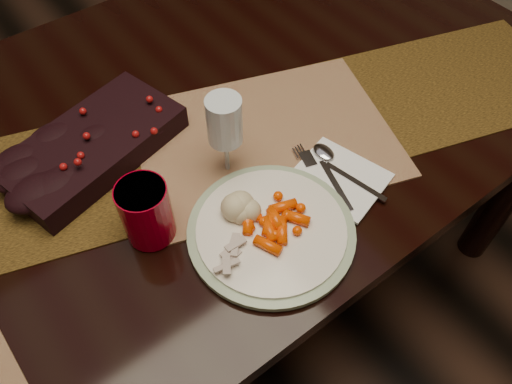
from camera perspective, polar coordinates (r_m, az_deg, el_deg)
floor at (r=1.67m, az=-5.78°, el=-10.84°), size 5.00×5.00×0.00m
dining_table at (r=1.34m, az=-7.07°, el=-3.72°), size 1.80×1.00×0.75m
table_runner at (r=1.01m, az=-3.74°, el=5.74°), size 1.60×0.78×0.00m
centerpiece at (r=1.00m, az=-18.25°, el=5.36°), size 0.38×0.26×0.07m
placemat_main at (r=1.01m, az=1.07°, el=6.11°), size 0.59×0.51×0.00m
dinner_plate at (r=0.86m, az=1.75°, el=-4.43°), size 0.32×0.32×0.02m
baby_carrots at (r=0.85m, az=2.28°, el=-3.57°), size 0.11×0.09×0.02m
mashed_potatoes at (r=0.85m, az=-2.40°, el=-1.61°), size 0.09×0.08×0.05m
turkey_shreds at (r=0.82m, az=-2.85°, el=-7.26°), size 0.09×0.08×0.02m
napkin at (r=0.95m, az=9.48°, el=1.58°), size 0.18×0.19×0.01m
fork at (r=0.94m, az=8.29°, el=1.56°), size 0.07×0.16×0.00m
spoon at (r=0.96m, az=10.14°, el=2.25°), size 0.07×0.17×0.00m
red_cup at (r=0.84m, az=-12.44°, el=-2.24°), size 0.09×0.09×0.12m
wine_glass at (r=0.89m, az=-3.50°, el=6.20°), size 0.07×0.07×0.18m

